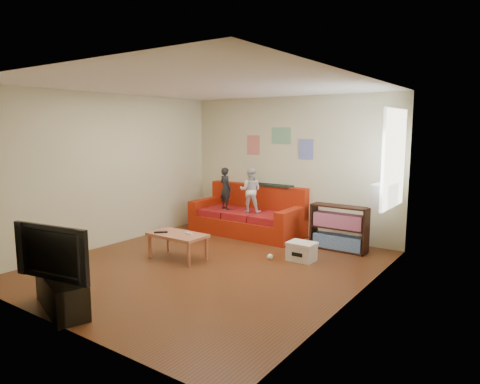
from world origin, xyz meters
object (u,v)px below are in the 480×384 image
Objects in this scene: sofa at (249,217)px; tv_stand at (62,293)px; child_a at (226,188)px; child_b at (250,190)px; television at (59,250)px; bookshelf at (339,230)px; coffee_table at (178,237)px; file_box at (302,251)px.

sofa is 4.32m from tv_stand.
child_b is (0.60, 0.00, 0.01)m from child_a.
television reaches higher than sofa.
bookshelf is at bearing 157.74° from child_b.
bookshelf is at bearing 46.03° from coffee_table.
television is at bearing 0.00° from tv_stand.
child_b reaches higher than file_box.
tv_stand is (-1.67, -4.19, -0.15)m from bookshelf.
sofa is 2.28× the size of bookshelf.
sofa is at bearing -140.19° from child_a.
tv_stand is (0.73, -4.13, -0.69)m from child_a.
coffee_table is 0.96× the size of bookshelf.
tv_stand is (0.28, -4.31, -0.13)m from sofa.
coffee_table is at bearing -89.09° from sofa.
child_b is 2.00× the size of file_box.
coffee_table is at bearing -133.97° from bookshelf.
bookshelf is 0.90× the size of television.
bookshelf is at bearing 87.24° from tv_stand.
television is at bearing -111.74° from bookshelf.
file_box is at bearing -31.07° from sofa.
tv_stand is (0.25, -2.20, -0.16)m from coffee_table.
television is at bearing -86.30° from sofa.
coffee_table is at bearing -147.17° from file_box.
television reaches higher than coffee_table.
child_b is at bearing 110.79° from tv_stand.
child_a is at bearing 90.53° from television.
tv_stand is at bearing -83.64° from coffee_table.
child_a is at bearing -178.59° from bookshelf.
child_a is 0.79× the size of tv_stand.
tv_stand is at bearing -113.47° from file_box.
child_b is 0.82× the size of tv_stand.
child_b reaches higher than tv_stand.
child_b is 0.93× the size of coffee_table.
child_a reaches higher than coffee_table.
child_a is 4.25m from tv_stand.
child_b is (0.15, -0.18, 0.57)m from sofa.
bookshelf is (1.92, 1.99, -0.01)m from coffee_table.
bookshelf is (2.40, 0.06, -0.54)m from child_a.
television is (-1.43, -3.28, 0.56)m from file_box.
television is (0.73, -4.13, -0.18)m from child_a.
child_a is 0.60m from child_b.
file_box is at bearing 57.03° from television.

